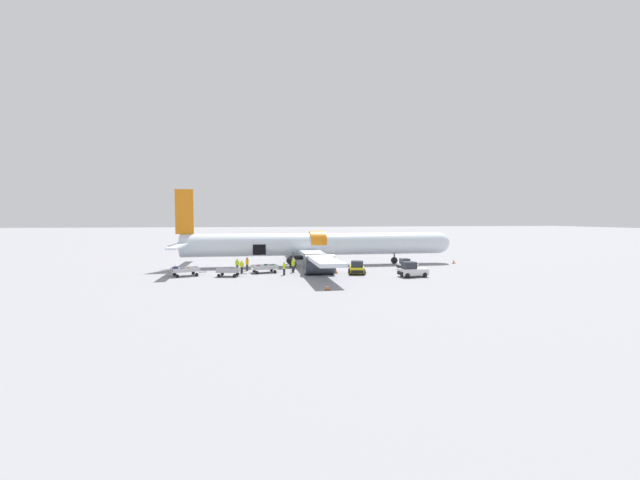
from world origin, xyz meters
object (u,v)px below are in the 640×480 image
airplane (313,245)px  baggage_tug_lead (412,270)px  baggage_tug_mid (357,268)px  baggage_cart_loading (265,268)px  baggage_cart_queued (229,272)px  ground_crew_loader_a (294,264)px  ground_crew_supervisor (284,268)px  baggage_tug_rear (407,265)px  ground_crew_driver (237,265)px  ground_crew_loader_b (293,265)px  baggage_cart_empty (185,271)px  ground_crew_marshal (247,264)px  ground_crew_helper (242,266)px

airplane → baggage_tug_lead: airplane is taller
baggage_tug_lead → baggage_tug_mid: bearing=148.6°
baggage_cart_loading → baggage_cart_queued: bearing=-150.7°
ground_crew_loader_a → baggage_tug_lead: bearing=-32.7°
baggage_tug_lead → ground_crew_supervisor: size_ratio=2.10×
baggage_tug_rear → ground_crew_driver: bearing=173.7°
baggage_tug_rear → ground_crew_loader_b: (-14.75, -0.10, 0.27)m
baggage_cart_empty → ground_crew_supervisor: bearing=-5.6°
ground_crew_marshal → baggage_tug_lead: bearing=-24.8°
baggage_cart_queued → baggage_cart_loading: bearing=29.3°
baggage_tug_lead → baggage_cart_empty: baggage_tug_lead is taller
baggage_cart_loading → ground_crew_loader_a: size_ratio=2.65×
baggage_tug_rear → ground_crew_driver: (-21.53, 2.37, 0.21)m
airplane → ground_crew_loader_b: bearing=-117.6°
baggage_tug_lead → ground_crew_loader_b: bearing=155.6°
baggage_tug_lead → ground_crew_marshal: (-18.47, 8.55, 0.15)m
baggage_tug_rear → ground_crew_helper: ground_crew_helper is taller
baggage_tug_mid → ground_crew_supervisor: 8.65m
ground_crew_loader_b → ground_crew_helper: size_ratio=1.08×
baggage_tug_lead → baggage_tug_rear: size_ratio=1.31×
baggage_tug_mid → ground_crew_driver: 15.00m
ground_crew_loader_a → ground_crew_driver: 7.11m
baggage_cart_loading → ground_crew_loader_b: (3.35, -0.42, 0.36)m
baggage_tug_lead → baggage_cart_empty: bearing=168.9°
airplane → baggage_cart_loading: airplane is taller
baggage_tug_lead → baggage_cart_queued: (-20.46, 3.93, -0.24)m
baggage_tug_rear → ground_crew_loader_b: bearing=-179.6°
ground_crew_loader_b → ground_crew_marshal: (-5.56, 2.68, 0.01)m
baggage_tug_rear → baggage_cart_queued: (-22.30, -2.04, -0.11)m
ground_crew_loader_a → ground_crew_marshal: ground_crew_marshal is taller
ground_crew_driver → ground_crew_loader_a: bearing=-2.0°
baggage_tug_rear → ground_crew_helper: bearing=178.7°
baggage_cart_queued → ground_crew_driver: (0.77, 4.41, 0.32)m
airplane → baggage_cart_queued: 14.23m
airplane → baggage_cart_empty: (-16.04, -7.58, -2.27)m
baggage_tug_mid → ground_crew_supervisor: (-8.64, 0.51, 0.12)m
baggage_cart_loading → baggage_cart_empty: (-9.17, -1.29, 0.04)m
baggage_cart_empty → ground_crew_driver: size_ratio=2.54×
ground_crew_driver → ground_crew_supervisor: ground_crew_driver is taller
airplane → ground_crew_supervisor: (-4.77, -8.69, -2.00)m
baggage_tug_mid → ground_crew_helper: baggage_tug_mid is taller
airplane → baggage_cart_empty: bearing=-154.7°
ground_crew_driver → baggage_tug_mid: bearing=-19.3°
baggage_tug_mid → baggage_tug_lead: bearing=-31.4°
baggage_cart_loading → ground_crew_loader_a: bearing=26.2°
baggage_cart_empty → ground_crew_supervisor: ground_crew_supervisor is taller
baggage_tug_rear → ground_crew_supervisor: ground_crew_supervisor is taller
baggage_tug_mid → baggage_cart_queued: size_ratio=0.96×
ground_crew_loader_b → ground_crew_driver: ground_crew_loader_b is taller
baggage_tug_lead → ground_crew_driver: baggage_tug_lead is taller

